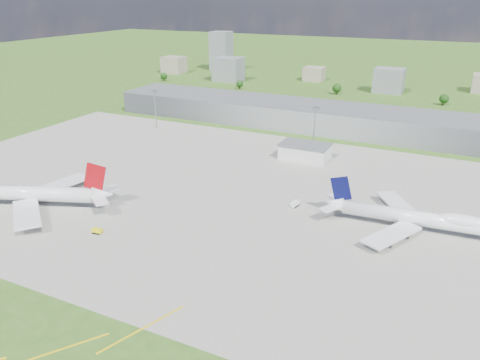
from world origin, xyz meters
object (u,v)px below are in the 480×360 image
at_px(airliner_red_twin, 30,194).
at_px(van_white_near, 295,204).
at_px(airliner_blue_quad, 418,218).
at_px(tug_yellow, 97,231).

relative_size(airliner_red_twin, van_white_near, 14.86).
height_order(airliner_blue_quad, tug_yellow, airliner_blue_quad).
bearing_deg(airliner_blue_quad, van_white_near, 176.63).
distance_m(airliner_red_twin, tug_yellow, 43.62).
bearing_deg(van_white_near, tug_yellow, 145.65).
distance_m(airliner_blue_quad, van_white_near, 50.08).
distance_m(airliner_red_twin, airliner_blue_quad, 160.65).
distance_m(airliner_red_twin, van_white_near, 114.07).
relative_size(airliner_red_twin, tug_yellow, 17.73).
bearing_deg(van_white_near, airliner_red_twin, 128.12).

